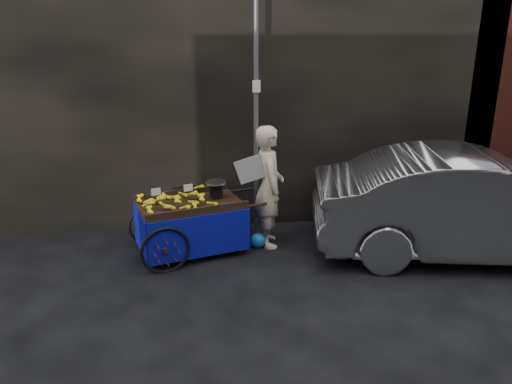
{
  "coord_description": "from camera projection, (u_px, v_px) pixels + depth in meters",
  "views": [
    {
      "loc": [
        -0.71,
        -6.37,
        3.3
      ],
      "look_at": [
        0.19,
        0.5,
        0.96
      ],
      "focal_mm": 35.0,
      "sensor_mm": 36.0,
      "label": 1
    }
  ],
  "objects": [
    {
      "name": "street_pole",
      "position": [
        256.0,
        112.0,
        7.74
      ],
      "size": [
        0.12,
        0.1,
        4.0
      ],
      "color": "slate",
      "rests_on": "ground"
    },
    {
      "name": "building_wall",
      "position": [
        252.0,
        72.0,
        8.82
      ],
      "size": [
        13.5,
        2.0,
        5.0
      ],
      "color": "black",
      "rests_on": "ground"
    },
    {
      "name": "vendor",
      "position": [
        269.0,
        187.0,
        7.59
      ],
      "size": [
        0.78,
        0.69,
        1.89
      ],
      "rotation": [
        0.0,
        0.0,
        1.58
      ],
      "color": "beige",
      "rests_on": "ground"
    },
    {
      "name": "banana_cart",
      "position": [
        187.0,
        209.0,
        7.39
      ],
      "size": [
        2.26,
        1.45,
        1.13
      ],
      "rotation": [
        0.0,
        0.0,
        0.27
      ],
      "color": "black",
      "rests_on": "ground"
    },
    {
      "name": "ground",
      "position": [
        247.0,
        267.0,
        7.12
      ],
      "size": [
        80.0,
        80.0,
        0.0
      ],
      "primitive_type": "plane",
      "color": "black",
      "rests_on": "ground"
    },
    {
      "name": "parked_car",
      "position": [
        478.0,
        205.0,
        7.29
      ],
      "size": [
        4.99,
        2.53,
        1.57
      ],
      "primitive_type": "imported",
      "rotation": [
        0.0,
        0.0,
        1.38
      ],
      "color": "#A9ABB0",
      "rests_on": "ground"
    },
    {
      "name": "plastic_bag",
      "position": [
        258.0,
        240.0,
        7.72
      ],
      "size": [
        0.26,
        0.21,
        0.24
      ],
      "primitive_type": "ellipsoid",
      "color": "blue",
      "rests_on": "ground"
    }
  ]
}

